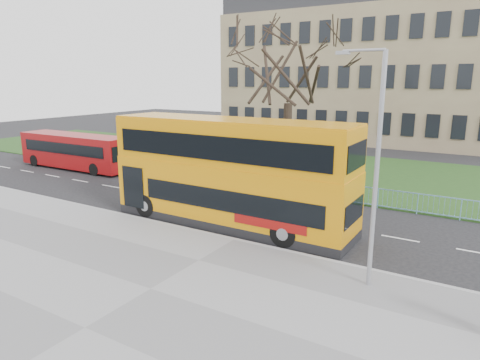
{
  "coord_description": "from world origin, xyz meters",
  "views": [
    {
      "loc": [
        9.1,
        -16.15,
        6.79
      ],
      "look_at": [
        -1.28,
        1.0,
        2.04
      ],
      "focal_mm": 32.0,
      "sensor_mm": 36.0,
      "label": 1
    }
  ],
  "objects": [
    {
      "name": "grass_verge",
      "position": [
        0.0,
        14.3,
        0.04
      ],
      "size": [
        80.0,
        15.4,
        0.08
      ],
      "primitive_type": "cube",
      "color": "#1D3C15",
      "rests_on": "ground"
    },
    {
      "name": "kerb",
      "position": [
        0.0,
        -1.55,
        0.07
      ],
      "size": [
        80.0,
        0.2,
        0.14
      ],
      "primitive_type": "cube",
      "color": "gray",
      "rests_on": "ground"
    },
    {
      "name": "guard_railing",
      "position": [
        0.0,
        6.6,
        0.55
      ],
      "size": [
        40.0,
        0.12,
        1.1
      ],
      "primitive_type": null,
      "color": "#80BEE4",
      "rests_on": "ground"
    },
    {
      "name": "ground",
      "position": [
        0.0,
        0.0,
        0.0
      ],
      "size": [
        120.0,
        120.0,
        0.0
      ],
      "primitive_type": "plane",
      "color": "black",
      "rests_on": "ground"
    },
    {
      "name": "street_lamp",
      "position": [
        5.9,
        -2.76,
        4.26
      ],
      "size": [
        1.6,
        0.25,
        7.56
      ],
      "rotation": [
        0.0,
        0.0,
        -0.06
      ],
      "color": "#92949A",
      "rests_on": "pavement"
    },
    {
      "name": "pavement",
      "position": [
        0.0,
        -6.75,
        0.06
      ],
      "size": [
        80.0,
        10.5,
        0.12
      ],
      "primitive_type": "cube",
      "color": "slate",
      "rests_on": "ground"
    },
    {
      "name": "civic_building",
      "position": [
        -5.0,
        35.0,
        7.0
      ],
      "size": [
        30.0,
        15.0,
        14.0
      ],
      "primitive_type": "cube",
      "color": "#887256",
      "rests_on": "ground"
    },
    {
      "name": "bare_tree",
      "position": [
        -3.0,
        10.0,
        6.21
      ],
      "size": [
        8.59,
        8.59,
        12.27
      ],
      "primitive_type": null,
      "color": "black",
      "rests_on": "grass_verge"
    },
    {
      "name": "yellow_bus",
      "position": [
        -1.39,
        0.29,
        2.66
      ],
      "size": [
        11.84,
        2.91,
        4.96
      ],
      "rotation": [
        0.0,
        0.0,
        -0.01
      ],
      "color": "orange",
      "rests_on": "ground"
    },
    {
      "name": "red_bus",
      "position": [
        -18.64,
        5.13,
        1.41
      ],
      "size": [
        10.08,
        2.46,
        2.65
      ],
      "rotation": [
        0.0,
        0.0,
        0.01
      ],
      "color": "maroon",
      "rests_on": "ground"
    }
  ]
}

